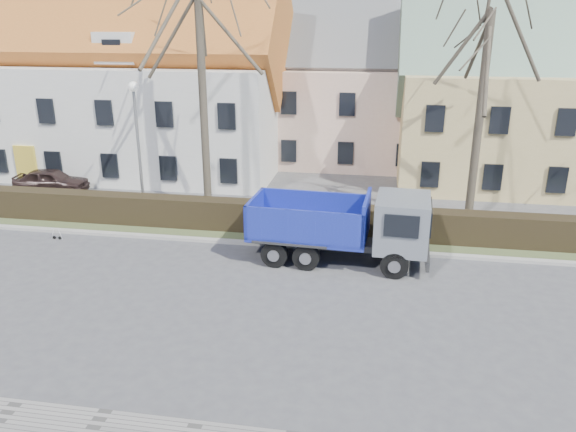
% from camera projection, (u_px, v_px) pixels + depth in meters
% --- Properties ---
extents(ground, '(120.00, 120.00, 0.00)m').
position_uv_depth(ground, '(191.00, 294.00, 18.71)').
color(ground, '#48484B').
extents(curb_far, '(80.00, 0.30, 0.12)m').
position_uv_depth(curb_far, '(227.00, 241.00, 22.96)').
color(curb_far, '#A09C95').
rests_on(curb_far, ground).
extents(grass_strip, '(80.00, 3.00, 0.10)m').
position_uv_depth(grass_strip, '(237.00, 228.00, 24.46)').
color(grass_strip, '#46532E').
rests_on(grass_strip, ground).
extents(hedge, '(60.00, 0.90, 1.30)m').
position_uv_depth(hedge, '(235.00, 217.00, 24.07)').
color(hedge, black).
rests_on(hedge, ground).
extents(building_white, '(26.80, 10.80, 9.50)m').
position_uv_depth(building_white, '(67.00, 87.00, 34.02)').
color(building_white, silver).
rests_on(building_white, ground).
extents(building_pink, '(10.80, 8.80, 8.00)m').
position_uv_depth(building_pink, '(351.00, 97.00, 35.33)').
color(building_pink, '#D4AB96').
rests_on(building_pink, ground).
extents(building_yellow, '(18.80, 10.80, 8.50)m').
position_uv_depth(building_yellow, '(569.00, 104.00, 30.59)').
color(building_yellow, tan).
rests_on(building_yellow, ground).
extents(tree_1, '(9.20, 9.20, 12.65)m').
position_uv_depth(tree_1, '(202.00, 75.00, 24.80)').
color(tree_1, '#40382C').
rests_on(tree_1, ground).
extents(tree_2, '(8.00, 8.00, 11.00)m').
position_uv_depth(tree_2, '(481.00, 100.00, 23.21)').
color(tree_2, '#40382C').
rests_on(tree_2, ground).
extents(dump_truck, '(7.07, 2.96, 2.77)m').
position_uv_depth(dump_truck, '(333.00, 226.00, 20.88)').
color(dump_truck, navy).
rests_on(dump_truck, ground).
extents(streetlight, '(0.49, 0.49, 6.22)m').
position_uv_depth(streetlight, '(139.00, 151.00, 24.89)').
color(streetlight, gray).
rests_on(streetlight, ground).
extents(cart_frame, '(0.61, 0.36, 0.55)m').
position_uv_depth(cart_frame, '(53.00, 233.00, 23.29)').
color(cart_frame, silver).
rests_on(cart_frame, ground).
extents(parked_car_a, '(3.94, 1.95, 1.29)m').
position_uv_depth(parked_car_a, '(51.00, 181.00, 29.36)').
color(parked_car_a, black).
rests_on(parked_car_a, ground).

